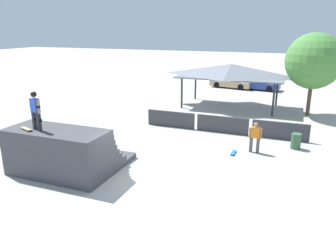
{
  "coord_description": "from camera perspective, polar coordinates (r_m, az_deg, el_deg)",
  "views": [
    {
      "loc": [
        5.81,
        -11.54,
        6.29
      ],
      "look_at": [
        -0.49,
        4.41,
        1.15
      ],
      "focal_mm": 35.0,
      "sensor_mm": 36.0,
      "label": 1
    }
  ],
  "objects": [
    {
      "name": "ground_plane",
      "position": [
        14.37,
        -4.72,
        -9.33
      ],
      "size": [
        160.0,
        160.0,
        0.0
      ],
      "primitive_type": "plane",
      "color": "#ADA8A0"
    },
    {
      "name": "quarter_pipe_ramp",
      "position": [
        15.52,
        -17.68,
        -4.44
      ],
      "size": [
        4.55,
        4.0,
        2.09
      ],
      "color": "#424247",
      "rests_on": "ground"
    },
    {
      "name": "skater_on_deck",
      "position": [
        14.88,
        -22.12,
        2.89
      ],
      "size": [
        0.72,
        0.38,
        1.68
      ],
      "rotation": [
        0.0,
        0.0,
        -0.32
      ],
      "color": "#2D2D33",
      "rests_on": "quarter_pipe_ramp"
    },
    {
      "name": "skateboard_on_deck",
      "position": [
        15.28,
        -23.42,
        -0.45
      ],
      "size": [
        0.81,
        0.46,
        0.09
      ],
      "rotation": [
        0.0,
        0.0,
        -0.35
      ],
      "color": "green",
      "rests_on": "quarter_pipe_ramp"
    },
    {
      "name": "bystander_walking",
      "position": [
        17.63,
        14.93,
        -1.68
      ],
      "size": [
        0.65,
        0.22,
        1.63
      ],
      "rotation": [
        0.0,
        0.0,
        3.14
      ],
      "color": "#4C4C51",
      "rests_on": "ground"
    },
    {
      "name": "skateboard_on_ground",
      "position": [
        17.45,
        11.3,
        -4.58
      ],
      "size": [
        0.2,
        0.78,
        0.09
      ],
      "rotation": [
        0.0,
        0.0,
        4.72
      ],
      "color": "green",
      "rests_on": "ground"
    },
    {
      "name": "barrier_fence",
      "position": [
        20.65,
        9.45,
        0.25
      ],
      "size": [
        10.1,
        0.12,
        1.05
      ],
      "color": "#3D3D42",
      "rests_on": "ground"
    },
    {
      "name": "pavilion_shelter",
      "position": [
        27.3,
        10.98,
        9.42
      ],
      "size": [
        8.39,
        4.48,
        3.53
      ],
      "color": "#2D2D33",
      "rests_on": "ground"
    },
    {
      "name": "tree_beside_pavilion",
      "position": [
        26.08,
        24.06,
        10.28
      ],
      "size": [
        4.01,
        4.01,
        6.04
      ],
      "color": "brown",
      "rests_on": "ground"
    },
    {
      "name": "trash_bin",
      "position": [
        19.01,
        21.38,
        -2.47
      ],
      "size": [
        0.52,
        0.52,
        0.85
      ],
      "primitive_type": "cylinder",
      "color": "#385B3D",
      "rests_on": "ground"
    },
    {
      "name": "parked_car_tan",
      "position": [
        36.7,
        10.96,
        7.47
      ],
      "size": [
        4.75,
        2.56,
        1.27
      ],
      "rotation": [
        0.0,
        0.0,
        -0.19
      ],
      "color": "tan",
      "rests_on": "ground"
    },
    {
      "name": "parked_car_blue",
      "position": [
        36.23,
        15.6,
        7.05
      ],
      "size": [
        4.28,
        2.29,
        1.27
      ],
      "rotation": [
        0.0,
        0.0,
        -0.14
      ],
      "color": "navy",
      "rests_on": "ground"
    }
  ]
}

